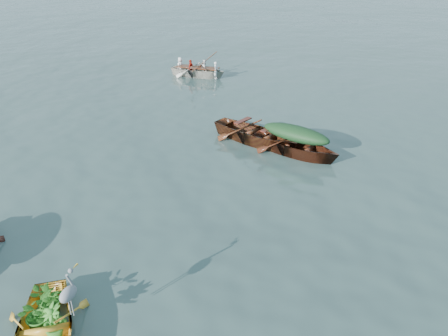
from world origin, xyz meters
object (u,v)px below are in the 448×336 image
object	(u,v)px
green_tarp_boat	(294,154)
rowed_boat	(198,77)
open_wooden_boat	(255,143)
heron	(70,301)

from	to	relation	value
green_tarp_boat	rowed_boat	distance (m)	10.58
green_tarp_boat	rowed_boat	bearing A→B (deg)	58.25
open_wooden_boat	rowed_boat	distance (m)	9.26
rowed_boat	green_tarp_boat	bearing A→B (deg)	-139.44
green_tarp_boat	rowed_boat	xyz separation A→B (m)	(-6.93, 7.99, 0.00)
green_tarp_boat	heron	xyz separation A→B (m)	(-2.10, -9.14, 0.93)
heron	green_tarp_boat	bearing A→B (deg)	42.65
rowed_boat	open_wooden_boat	bearing A→B (deg)	-144.64
green_tarp_boat	heron	bearing A→B (deg)	-175.66
green_tarp_boat	rowed_boat	world-z (taller)	green_tarp_boat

